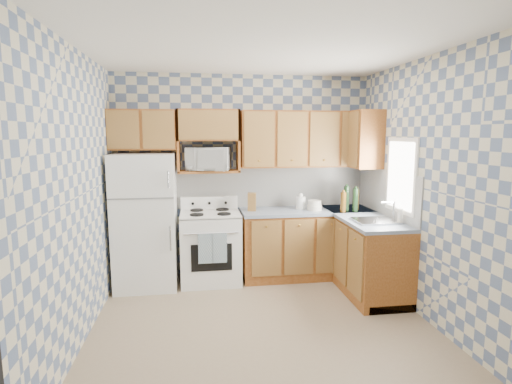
# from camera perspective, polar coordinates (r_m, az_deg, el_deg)

# --- Properties ---
(floor) EXTENTS (3.40, 3.40, 0.00)m
(floor) POSITION_cam_1_polar(r_m,az_deg,el_deg) (4.30, 0.86, -18.23)
(floor) COLOR #8D745B
(floor) RESTS_ON ground
(back_wall) EXTENTS (3.40, 0.02, 2.70)m
(back_wall) POSITION_cam_1_polar(r_m,az_deg,el_deg) (5.46, -1.84, 2.31)
(back_wall) COLOR slate
(back_wall) RESTS_ON ground
(right_wall) EXTENTS (0.02, 3.20, 2.70)m
(right_wall) POSITION_cam_1_polar(r_m,az_deg,el_deg) (4.49, 22.84, 0.34)
(right_wall) COLOR slate
(right_wall) RESTS_ON ground
(backsplash_back) EXTENTS (2.60, 0.02, 0.56)m
(backsplash_back) POSITION_cam_1_polar(r_m,az_deg,el_deg) (5.53, 2.30, 0.82)
(backsplash_back) COLOR white
(backsplash_back) RESTS_ON back_wall
(backsplash_right) EXTENTS (0.02, 1.60, 0.56)m
(backsplash_right) POSITION_cam_1_polar(r_m,az_deg,el_deg) (5.20, 18.10, -0.08)
(backsplash_right) COLOR white
(backsplash_right) RESTS_ON right_wall
(refrigerator) EXTENTS (0.75, 0.70, 1.68)m
(refrigerator) POSITION_cam_1_polar(r_m,az_deg,el_deg) (5.20, -15.48, -4.00)
(refrigerator) COLOR white
(refrigerator) RESTS_ON floor
(stove_body) EXTENTS (0.76, 0.65, 0.90)m
(stove_body) POSITION_cam_1_polar(r_m,az_deg,el_deg) (5.28, -6.50, -7.91)
(stove_body) COLOR white
(stove_body) RESTS_ON floor
(cooktop) EXTENTS (0.76, 0.65, 0.02)m
(cooktop) POSITION_cam_1_polar(r_m,az_deg,el_deg) (5.17, -6.58, -3.07)
(cooktop) COLOR silver
(cooktop) RESTS_ON stove_body
(backguard) EXTENTS (0.76, 0.08, 0.17)m
(backguard) POSITION_cam_1_polar(r_m,az_deg,el_deg) (5.43, -6.70, -1.52)
(backguard) COLOR white
(backguard) RESTS_ON cooktop
(dish_towel_left) EXTENTS (0.18, 0.02, 0.37)m
(dish_towel_left) POSITION_cam_1_polar(r_m,az_deg,el_deg) (4.92, -7.23, -8.00)
(dish_towel_left) COLOR navy
(dish_towel_left) RESTS_ON stove_body
(dish_towel_right) EXTENTS (0.18, 0.02, 0.37)m
(dish_towel_right) POSITION_cam_1_polar(r_m,az_deg,el_deg) (4.93, -5.22, -7.95)
(dish_towel_right) COLOR navy
(dish_towel_right) RESTS_ON stove_body
(base_cabinets_back) EXTENTS (1.75, 0.60, 0.88)m
(base_cabinets_back) POSITION_cam_1_polar(r_m,az_deg,el_deg) (5.50, 7.21, -7.37)
(base_cabinets_back) COLOR brown
(base_cabinets_back) RESTS_ON floor
(base_cabinets_right) EXTENTS (0.60, 1.60, 0.88)m
(base_cabinets_right) POSITION_cam_1_polar(r_m,az_deg,el_deg) (5.24, 14.85, -8.40)
(base_cabinets_right) COLOR brown
(base_cabinets_right) RESTS_ON floor
(countertop_back) EXTENTS (1.77, 0.63, 0.04)m
(countertop_back) POSITION_cam_1_polar(r_m,az_deg,el_deg) (5.39, 7.32, -2.67)
(countertop_back) COLOR slate
(countertop_back) RESTS_ON base_cabinets_back
(countertop_right) EXTENTS (0.63, 1.60, 0.04)m
(countertop_right) POSITION_cam_1_polar(r_m,az_deg,el_deg) (5.12, 14.99, -3.47)
(countertop_right) COLOR slate
(countertop_right) RESTS_ON base_cabinets_right
(upper_cabinets_back) EXTENTS (1.75, 0.33, 0.74)m
(upper_cabinets_back) POSITION_cam_1_polar(r_m,az_deg,el_deg) (5.43, 7.10, 7.50)
(upper_cabinets_back) COLOR brown
(upper_cabinets_back) RESTS_ON back_wall
(upper_cabinets_fridge) EXTENTS (0.82, 0.33, 0.50)m
(upper_cabinets_fridge) POSITION_cam_1_polar(r_m,az_deg,el_deg) (5.27, -15.88, 8.53)
(upper_cabinets_fridge) COLOR brown
(upper_cabinets_fridge) RESTS_ON back_wall
(upper_cabinets_right) EXTENTS (0.33, 0.70, 0.74)m
(upper_cabinets_right) POSITION_cam_1_polar(r_m,az_deg,el_deg) (5.49, 14.84, 7.30)
(upper_cabinets_right) COLOR brown
(upper_cabinets_right) RESTS_ON right_wall
(microwave_shelf) EXTENTS (0.80, 0.33, 0.03)m
(microwave_shelf) POSITION_cam_1_polar(r_m,az_deg,el_deg) (5.25, -6.74, 2.95)
(microwave_shelf) COLOR brown
(microwave_shelf) RESTS_ON back_wall
(microwave) EXTENTS (0.61, 0.48, 0.30)m
(microwave) POSITION_cam_1_polar(r_m,az_deg,el_deg) (5.21, -6.77, 4.73)
(microwave) COLOR white
(microwave) RESTS_ON microwave_shelf
(sink) EXTENTS (0.48, 0.40, 0.03)m
(sink) POSITION_cam_1_polar(r_m,az_deg,el_deg) (4.81, 16.71, -4.00)
(sink) COLOR #B7B7BC
(sink) RESTS_ON countertop_right
(window) EXTENTS (0.02, 0.66, 0.86)m
(window) POSITION_cam_1_polar(r_m,az_deg,el_deg) (4.86, 20.02, 2.24)
(window) COLOR white
(window) RESTS_ON right_wall
(bottle_0) EXTENTS (0.07, 0.07, 0.33)m
(bottle_0) POSITION_cam_1_polar(r_m,az_deg,el_deg) (5.34, 12.78, -0.93)
(bottle_0) COLOR black
(bottle_0) RESTS_ON countertop_back
(bottle_1) EXTENTS (0.07, 0.07, 0.30)m
(bottle_1) POSITION_cam_1_polar(r_m,az_deg,el_deg) (5.32, 14.01, -1.11)
(bottle_1) COLOR black
(bottle_1) RESTS_ON countertop_back
(bottle_2) EXTENTS (0.07, 0.07, 0.28)m
(bottle_2) POSITION_cam_1_polar(r_m,az_deg,el_deg) (5.44, 14.09, -1.04)
(bottle_2) COLOR #56360F
(bottle_2) RESTS_ON countertop_back
(bottle_3) EXTENTS (0.07, 0.07, 0.26)m
(bottle_3) POSITION_cam_1_polar(r_m,az_deg,el_deg) (5.25, 12.34, -1.43)
(bottle_3) COLOR #56360F
(bottle_3) RESTS_ON countertop_back
(knife_block) EXTENTS (0.13, 0.13, 0.24)m
(knife_block) POSITION_cam_1_polar(r_m,az_deg,el_deg) (5.23, -0.59, -1.42)
(knife_block) COLOR brown
(knife_block) RESTS_ON countertop_back
(electric_kettle) EXTENTS (0.13, 0.13, 0.17)m
(electric_kettle) POSITION_cam_1_polar(r_m,az_deg,el_deg) (5.39, 6.39, -1.55)
(electric_kettle) COLOR white
(electric_kettle) RESTS_ON countertop_back
(food_containers) EXTENTS (0.19, 0.19, 0.13)m
(food_containers) POSITION_cam_1_polar(r_m,az_deg,el_deg) (5.33, 8.35, -1.89)
(food_containers) COLOR silver
(food_containers) RESTS_ON countertop_back
(soap_bottle) EXTENTS (0.06, 0.06, 0.17)m
(soap_bottle) POSITION_cam_1_polar(r_m,az_deg,el_deg) (4.77, 19.89, -3.28)
(soap_bottle) COLOR silver
(soap_bottle) RESTS_ON countertop_right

